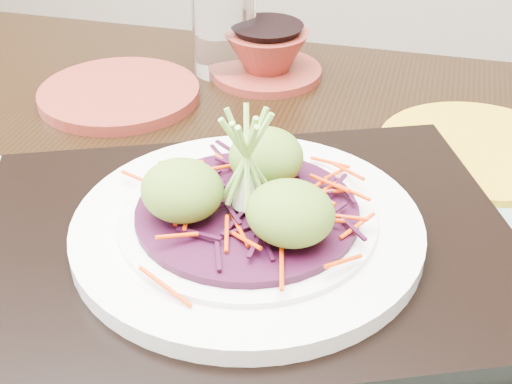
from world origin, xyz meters
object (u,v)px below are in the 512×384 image
(serving_tray, at_px, (247,246))
(terracotta_bowl_set, at_px, (267,57))
(terracotta_side_plate, at_px, (119,94))
(water_glass, at_px, (224,28))
(dining_table, at_px, (256,300))
(white_plate, at_px, (247,227))
(yellow_plate, at_px, (477,151))

(serving_tray, xyz_separation_m, terracotta_bowl_set, (-0.11, 0.35, 0.01))
(terracotta_side_plate, xyz_separation_m, water_glass, (0.09, 0.12, 0.05))
(dining_table, bearing_deg, serving_tray, -80.87)
(white_plate, bearing_deg, serving_tray, 7.13)
(serving_tray, bearing_deg, yellow_plate, 27.50)
(terracotta_side_plate, relative_size, water_glass, 1.67)
(white_plate, height_order, water_glass, water_glass)
(water_glass, bearing_deg, serving_tray, -64.88)
(terracotta_side_plate, distance_m, terracotta_bowl_set, 0.19)
(white_plate, distance_m, yellow_plate, 0.29)
(terracotta_bowl_set, xyz_separation_m, yellow_plate, (0.27, -0.11, -0.02))
(dining_table, bearing_deg, white_plate, -80.87)
(terracotta_side_plate, bearing_deg, white_plate, -42.49)
(white_plate, xyz_separation_m, water_glass, (-0.16, 0.35, 0.02))
(dining_table, height_order, water_glass, water_glass)
(water_glass, bearing_deg, terracotta_side_plate, -125.49)
(water_glass, bearing_deg, white_plate, -64.88)
(water_glass, relative_size, terracotta_bowl_set, 0.70)
(dining_table, height_order, white_plate, white_plate)
(serving_tray, distance_m, water_glass, 0.38)
(terracotta_side_plate, height_order, water_glass, water_glass)
(water_glass, xyz_separation_m, terracotta_bowl_set, (0.05, 0.00, -0.03))
(white_plate, relative_size, terracotta_side_plate, 1.50)
(dining_table, bearing_deg, terracotta_bowl_set, 102.37)
(dining_table, height_order, terracotta_bowl_set, terracotta_bowl_set)
(dining_table, height_order, serving_tray, serving_tray)
(white_plate, height_order, terracotta_side_plate, white_plate)
(terracotta_bowl_set, bearing_deg, white_plate, -72.85)
(dining_table, bearing_deg, water_glass, 111.88)
(dining_table, xyz_separation_m, terracotta_bowl_set, (-0.09, 0.29, 0.13))
(dining_table, distance_m, white_plate, 0.15)
(terracotta_side_plate, bearing_deg, serving_tray, -42.49)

